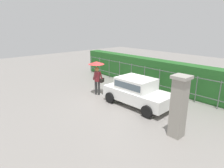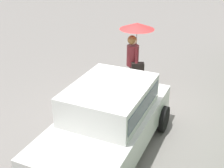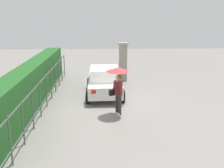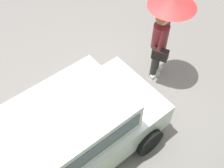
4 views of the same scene
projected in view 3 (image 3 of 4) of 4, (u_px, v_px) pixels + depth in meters
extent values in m
plane|color=gray|center=(109.00, 104.00, 12.31)|extent=(40.00, 40.00, 0.00)
cube|color=white|center=(104.00, 84.00, 13.56)|extent=(3.74, 1.72, 0.60)
cube|color=white|center=(104.00, 74.00, 13.26)|extent=(1.93, 1.48, 0.60)
cube|color=#4C5B66|center=(104.00, 73.00, 13.25)|extent=(1.78, 1.50, 0.33)
cylinder|color=black|center=(89.00, 83.00, 14.79)|extent=(0.60, 0.19, 0.60)
cylinder|color=black|center=(118.00, 83.00, 14.89)|extent=(0.60, 0.19, 0.60)
cylinder|color=black|center=(88.00, 97.00, 12.38)|extent=(0.60, 0.19, 0.60)
cylinder|color=black|center=(123.00, 96.00, 12.48)|extent=(0.60, 0.19, 0.60)
cube|color=red|center=(94.00, 92.00, 11.70)|extent=(0.06, 0.20, 0.16)
cube|color=red|center=(118.00, 91.00, 11.76)|extent=(0.06, 0.20, 0.16)
cylinder|color=#333333|center=(120.00, 105.00, 10.89)|extent=(0.15, 0.15, 0.86)
cylinder|color=#333333|center=(117.00, 104.00, 11.06)|extent=(0.15, 0.15, 0.86)
cube|color=white|center=(118.00, 114.00, 10.97)|extent=(0.26, 0.10, 0.08)
cube|color=white|center=(116.00, 112.00, 11.13)|extent=(0.26, 0.10, 0.08)
cylinder|color=maroon|center=(119.00, 88.00, 10.79)|extent=(0.34, 0.34, 0.58)
sphere|color=#DBAD89|center=(119.00, 78.00, 10.68)|extent=(0.22, 0.22, 0.22)
sphere|color=olive|center=(119.00, 77.00, 10.69)|extent=(0.25, 0.25, 0.25)
cylinder|color=maroon|center=(120.00, 89.00, 10.56)|extent=(0.24, 0.18, 0.56)
cylinder|color=maroon|center=(114.00, 86.00, 10.93)|extent=(0.24, 0.18, 0.56)
cylinder|color=#B2B2B7|center=(118.00, 81.00, 10.58)|extent=(0.02, 0.02, 0.77)
cone|color=red|center=(118.00, 69.00, 10.46)|extent=(0.96, 0.96, 0.17)
cube|color=black|center=(113.00, 92.00, 11.01)|extent=(0.30, 0.38, 0.24)
cube|color=gray|center=(123.00, 63.00, 16.36)|extent=(0.48, 0.48, 2.30)
cube|color=#9E998E|center=(123.00, 43.00, 16.04)|extent=(0.60, 0.60, 0.12)
cylinder|color=#59605B|center=(10.00, 141.00, 7.13)|extent=(0.05, 0.05, 1.50)
cylinder|color=#59605B|center=(23.00, 123.00, 8.28)|extent=(0.05, 0.05, 1.50)
cylinder|color=#59605B|center=(33.00, 110.00, 9.44)|extent=(0.05, 0.05, 1.50)
cylinder|color=#59605B|center=(40.00, 99.00, 10.60)|extent=(0.05, 0.05, 1.50)
cylinder|color=#59605B|center=(46.00, 91.00, 11.75)|extent=(0.05, 0.05, 1.50)
cylinder|color=#59605B|center=(51.00, 84.00, 12.91)|extent=(0.05, 0.05, 1.50)
cylinder|color=#59605B|center=(55.00, 78.00, 14.07)|extent=(0.05, 0.05, 1.50)
cylinder|color=#59605B|center=(59.00, 73.00, 15.22)|extent=(0.05, 0.05, 1.50)
cylinder|color=#59605B|center=(62.00, 69.00, 16.38)|extent=(0.05, 0.05, 1.50)
cylinder|color=#59605B|center=(64.00, 66.00, 17.54)|extent=(0.05, 0.05, 1.50)
cube|color=#59605B|center=(45.00, 77.00, 11.58)|extent=(11.99, 0.03, 0.04)
cube|color=#59605B|center=(47.00, 97.00, 11.83)|extent=(11.99, 0.03, 0.04)
cube|color=#235B23|center=(30.00, 87.00, 11.67)|extent=(12.99, 0.90, 1.90)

